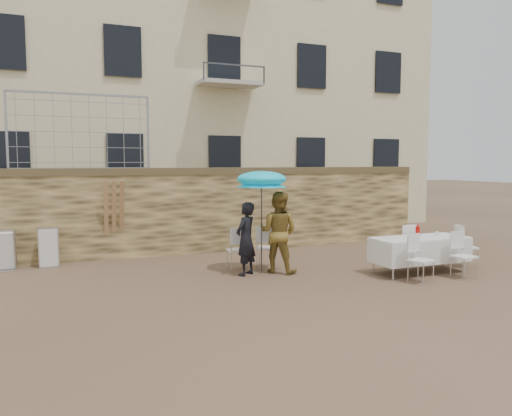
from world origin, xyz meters
name	(u,v)px	position (x,y,z in m)	size (l,w,h in m)	color
ground	(282,299)	(0.00, 0.00, 0.00)	(80.00, 80.00, 0.00)	brown
stone_wall	(203,211)	(0.00, 5.00, 1.10)	(13.00, 0.50, 2.20)	olive
apartment_building	(151,28)	(0.00, 12.00, 7.50)	(20.00, 8.00, 15.00)	beige
chain_link_fence	(81,132)	(-3.00, 5.00, 3.10)	(3.20, 0.06, 1.80)	gray
man_suit	(246,239)	(0.08, 1.98, 0.78)	(0.57, 0.37, 1.55)	black
woman_dress	(278,232)	(0.83, 1.98, 0.88)	(0.86, 0.67, 1.76)	#B08A36
umbrella	(262,182)	(0.48, 2.08, 1.97)	(1.11, 1.11, 2.08)	#3F3F44
couple_chair_left	(237,249)	(0.08, 2.53, 0.48)	(0.48, 0.48, 0.96)	white
couple_chair_right	(266,247)	(0.78, 2.53, 0.48)	(0.48, 0.48, 0.96)	white
banquet_table	(420,239)	(3.65, 0.80, 0.73)	(2.10, 0.85, 0.78)	silver
soda_bottle	(418,233)	(3.45, 0.65, 0.91)	(0.09, 0.09, 0.26)	red
table_chair_front_left	(421,259)	(3.05, 0.05, 0.48)	(0.48, 0.48, 0.96)	white
table_chair_front_right	(464,255)	(4.15, 0.05, 0.48)	(0.48, 0.48, 0.96)	white
table_chair_back	(403,244)	(3.85, 1.60, 0.48)	(0.48, 0.48, 0.96)	white
table_chair_side	(466,246)	(5.05, 0.90, 0.48)	(0.48, 0.48, 0.96)	white
chair_stack_left	(5,248)	(-4.70, 4.60, 0.46)	(0.46, 0.55, 0.92)	white
chair_stack_right	(49,246)	(-3.80, 4.60, 0.46)	(0.46, 0.47, 0.92)	white
wood_planks	(119,219)	(-2.20, 4.67, 1.00)	(0.70, 0.20, 2.00)	#A37749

